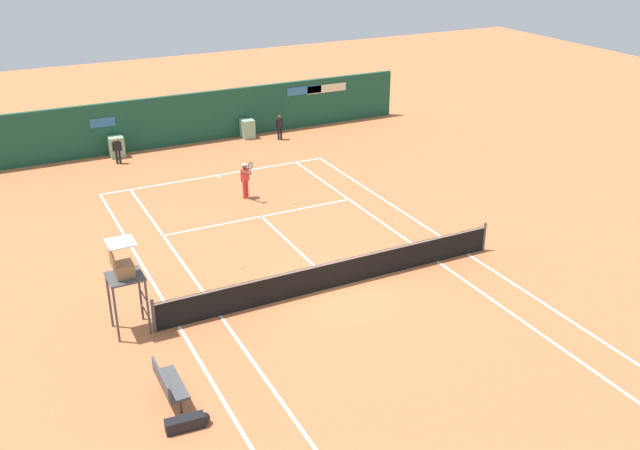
# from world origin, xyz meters

# --- Properties ---
(ground_plane) EXTENTS (80.00, 80.00, 0.01)m
(ground_plane) POSITION_xyz_m (-0.00, 0.58, 0.00)
(ground_plane) COLOR #C67042
(tennis_net) EXTENTS (12.10, 0.10, 1.07)m
(tennis_net) POSITION_xyz_m (0.00, 0.00, 0.51)
(tennis_net) COLOR #4C4C51
(tennis_net) RESTS_ON ground_plane
(sponsor_back_wall) EXTENTS (25.00, 1.02, 2.59)m
(sponsor_back_wall) POSITION_xyz_m (0.00, 16.97, 1.25)
(sponsor_back_wall) COLOR #194C38
(sponsor_back_wall) RESTS_ON ground_plane
(umpire_chair) EXTENTS (1.00, 1.00, 2.88)m
(umpire_chair) POSITION_xyz_m (-6.60, 0.42, 1.89)
(umpire_chair) COLOR #47474C
(umpire_chair) RESTS_ON ground_plane
(player_bench) EXTENTS (0.54, 1.50, 0.88)m
(player_bench) POSITION_xyz_m (-6.48, -3.20, 0.51)
(player_bench) COLOR #38383D
(player_bench) RESTS_ON ground_plane
(equipment_bag) EXTENTS (1.09, 0.37, 0.32)m
(equipment_bag) POSITION_xyz_m (-6.36, -4.48, 0.16)
(equipment_bag) COLOR black
(equipment_bag) RESTS_ON ground_plane
(player_on_baseline) EXTENTS (0.45, 0.80, 1.76)m
(player_on_baseline) POSITION_xyz_m (0.19, 8.52, 0.92)
(player_on_baseline) COLOR red
(player_on_baseline) RESTS_ON ground_plane
(ball_kid_centre_post) EXTENTS (0.43, 0.20, 1.30)m
(ball_kid_centre_post) POSITION_xyz_m (-3.68, 15.40, 0.75)
(ball_kid_centre_post) COLOR black
(ball_kid_centre_post) RESTS_ON ground_plane
(ball_kid_left_post) EXTENTS (0.44, 0.18, 1.33)m
(ball_kid_left_post) POSITION_xyz_m (4.79, 15.40, 0.76)
(ball_kid_left_post) COLOR black
(ball_kid_left_post) RESTS_ON ground_plane
(tennis_ball_by_sideline) EXTENTS (0.07, 0.07, 0.07)m
(tennis_ball_by_sideline) POSITION_xyz_m (-2.27, 2.58, 0.03)
(tennis_ball_by_sideline) COLOR #CCE033
(tennis_ball_by_sideline) RESTS_ON ground_plane
(tennis_ball_near_service_line) EXTENTS (0.07, 0.07, 0.07)m
(tennis_ball_near_service_line) POSITION_xyz_m (1.79, 6.98, 0.03)
(tennis_ball_near_service_line) COLOR #CCE033
(tennis_ball_near_service_line) RESTS_ON ground_plane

